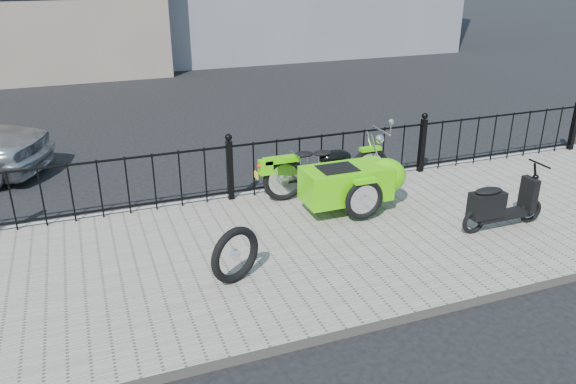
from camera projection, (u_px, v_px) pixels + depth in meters
name	position (u px, v px, depth m)	size (l,w,h in m)	color
ground	(256.00, 241.00, 7.85)	(120.00, 120.00, 0.00)	black
sidewalk	(268.00, 254.00, 7.40)	(30.00, 3.80, 0.12)	gray
curb	(229.00, 199.00, 9.07)	(30.00, 0.10, 0.12)	gray
iron_fence	(230.00, 171.00, 8.74)	(14.11, 0.11, 1.08)	black
motorcycle_sidecar	(353.00, 178.00, 8.45)	(2.28, 1.48, 0.98)	black
scooter	(499.00, 206.00, 7.81)	(1.36, 0.40, 0.92)	black
spare_tire	(235.00, 255.00, 6.53)	(0.70, 0.70, 0.10)	black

